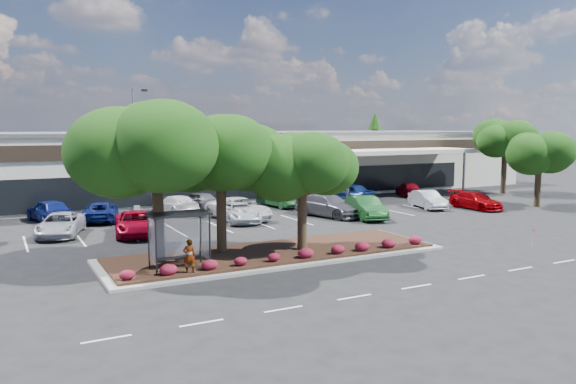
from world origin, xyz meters
name	(u,v)px	position (x,y,z in m)	size (l,w,h in m)	color
ground	(348,268)	(0.00, 0.00, 0.00)	(160.00, 160.00, 0.00)	black
retail_store	(161,163)	(0.06, 33.91, 3.15)	(80.40, 25.20, 6.25)	silver
landscape_island	(275,253)	(-2.00, 4.00, 0.12)	(18.00, 6.00, 0.26)	#979893
lane_markings	(256,232)	(-0.14, 10.42, 0.01)	(33.12, 20.06, 0.01)	silver
shrub_row	(293,254)	(-2.00, 1.90, 0.51)	(17.00, 0.80, 0.50)	maroon
bus_shelter	(178,224)	(-7.50, 2.95, 2.31)	(2.75, 1.55, 2.59)	black
island_tree_west	(157,181)	(-8.00, 4.50, 4.21)	(7.20, 7.20, 7.89)	#103E0D
island_tree_mid	(221,182)	(-4.50, 5.20, 3.92)	(6.60, 6.60, 7.32)	#103E0D
island_tree_east	(302,189)	(-0.50, 3.70, 3.51)	(5.80, 5.80, 6.50)	#103E0D
tree_east_near	(539,169)	(26.00, 10.00, 3.25)	(5.60, 5.60, 6.51)	#103E0D
tree_east_far	(505,156)	(31.00, 18.00, 3.81)	(6.40, 6.40, 7.62)	#103E0D
conifer_north_east	(374,143)	(34.00, 44.00, 4.50)	(3.96, 3.96, 9.00)	#103E0D
person_waiting	(189,256)	(-7.36, 1.81, 1.03)	(0.56, 0.37, 1.53)	#594C47
light_pole	(136,156)	(-4.63, 24.02, 4.40)	(1.43, 0.53, 9.93)	#979893
survey_stake	(533,235)	(11.77, -1.00, 0.73)	(0.08, 0.14, 1.14)	tan
car_1	(60,225)	(-11.42, 15.09, 0.72)	(2.38, 5.16, 1.43)	#A9ACB6
car_2	(136,223)	(-7.20, 13.17, 0.74)	(2.46, 5.35, 1.49)	maroon
car_3	(240,213)	(0.49, 14.63, 0.68)	(2.27, 4.93, 1.37)	silver
car_4	(239,209)	(0.86, 15.58, 0.81)	(2.68, 5.82, 1.62)	silver
car_5	(328,205)	(7.46, 13.82, 0.84)	(2.36, 5.81, 1.68)	#535259
car_6	(365,208)	(9.35, 11.70, 0.83)	(1.76, 5.04, 1.66)	#174B1E
car_7	(427,200)	(17.04, 13.60, 0.74)	(1.57, 4.50, 1.48)	#A2A6AF
car_8	(476,201)	(20.31, 11.42, 0.70)	(1.97, 4.85, 1.41)	#950105
car_9	(50,210)	(-11.53, 21.03, 0.83)	(1.96, 4.87, 1.66)	navy
car_10	(101,211)	(-8.25, 19.64, 0.71)	(2.36, 5.11, 1.42)	#0B1755
car_11	(175,204)	(-2.42, 20.65, 0.72)	(2.01, 4.96, 1.44)	white
car_12	(198,200)	(0.06, 22.45, 0.72)	(1.71, 4.24, 1.45)	slate
car_14	(279,198)	(6.40, 20.12, 0.77)	(1.62, 4.66, 1.54)	#1B4821
car_15	(309,196)	(9.73, 20.80, 0.70)	(1.65, 4.10, 1.40)	maroon
car_16	(348,192)	(13.64, 20.41, 0.84)	(1.99, 4.94, 1.68)	navy
car_17	(408,189)	(21.20, 21.03, 0.71)	(1.67, 4.15, 1.41)	maroon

